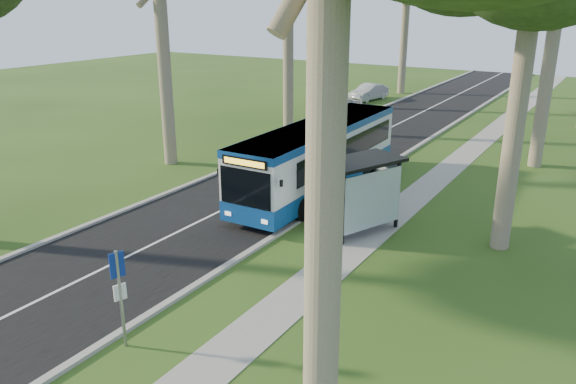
% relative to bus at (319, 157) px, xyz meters
% --- Properties ---
extents(ground, '(120.00, 120.00, 0.00)m').
position_rel_bus_xyz_m(ground, '(1.20, -8.05, -1.66)').
color(ground, '#2B4816').
rests_on(ground, ground).
extents(road, '(7.00, 100.00, 0.02)m').
position_rel_bus_xyz_m(road, '(-2.30, 1.95, -1.65)').
color(road, black).
rests_on(road, ground).
extents(kerb_east, '(0.25, 100.00, 0.12)m').
position_rel_bus_xyz_m(kerb_east, '(1.20, 1.95, -1.60)').
color(kerb_east, '#9E9B93').
rests_on(kerb_east, ground).
extents(kerb_west, '(0.25, 100.00, 0.12)m').
position_rel_bus_xyz_m(kerb_west, '(-5.80, 1.95, -1.60)').
color(kerb_west, '#9E9B93').
rests_on(kerb_west, ground).
extents(centre_line, '(0.12, 100.00, 0.00)m').
position_rel_bus_xyz_m(centre_line, '(-2.30, 1.95, -1.64)').
color(centre_line, white).
rests_on(centre_line, road).
extents(footpath, '(1.50, 100.00, 0.02)m').
position_rel_bus_xyz_m(footpath, '(4.20, 1.95, -1.65)').
color(footpath, gray).
rests_on(footpath, ground).
extents(bus, '(2.75, 12.12, 3.20)m').
position_rel_bus_xyz_m(bus, '(0.00, 0.00, 0.00)').
color(bus, silver).
rests_on(bus, ground).
extents(bus_stop_sign, '(0.17, 0.37, 2.74)m').
position_rel_bus_xyz_m(bus_stop_sign, '(1.72, -13.69, 0.04)').
color(bus_stop_sign, gray).
rests_on(bus_stop_sign, ground).
extents(bus_shelter, '(2.97, 3.80, 2.89)m').
position_rel_bus_xyz_m(bus_shelter, '(3.75, -3.83, 0.39)').
color(bus_shelter, black).
rests_on(bus_shelter, ground).
extents(litter_bin, '(0.49, 0.49, 0.86)m').
position_rel_bus_xyz_m(litter_bin, '(3.09, -4.58, -1.22)').
color(litter_bin, black).
rests_on(litter_bin, ground).
extents(car_white, '(3.07, 4.66, 1.47)m').
position_rel_bus_xyz_m(car_white, '(-7.28, 16.40, -0.92)').
color(car_white, silver).
rests_on(car_white, ground).
extents(car_silver, '(2.27, 4.55, 1.43)m').
position_rel_bus_xyz_m(car_silver, '(-8.33, 24.62, -0.94)').
color(car_silver, '#A5A8AD').
rests_on(car_silver, ground).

